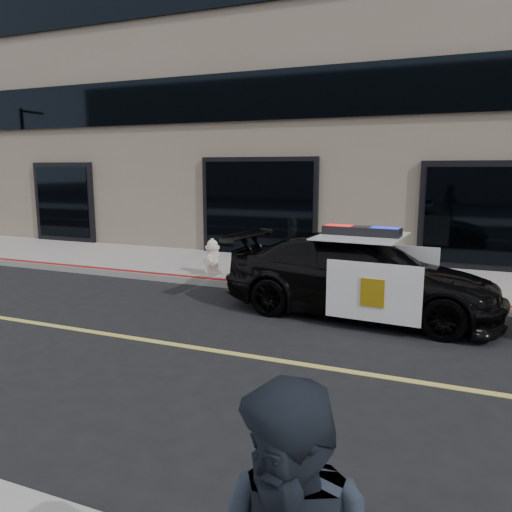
% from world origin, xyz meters
% --- Properties ---
extents(ground, '(120.00, 120.00, 0.00)m').
position_xyz_m(ground, '(0.00, 0.00, 0.00)').
color(ground, black).
rests_on(ground, ground).
extents(sidewalk_n, '(60.00, 3.50, 0.15)m').
position_xyz_m(sidewalk_n, '(0.00, 5.25, 0.07)').
color(sidewalk_n, gray).
rests_on(sidewalk_n, ground).
extents(building_n, '(60.00, 7.00, 12.00)m').
position_xyz_m(building_n, '(0.00, 10.50, 6.00)').
color(building_n, '#756856').
rests_on(building_n, ground).
extents(police_car, '(2.62, 5.08, 1.58)m').
position_xyz_m(police_car, '(2.70, 2.62, 0.71)').
color(police_car, black).
rests_on(police_car, ground).
extents(fire_hydrant, '(0.38, 0.53, 0.84)m').
position_xyz_m(fire_hydrant, '(-0.93, 3.96, 0.54)').
color(fire_hydrant, silver).
rests_on(fire_hydrant, sidewalk_n).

